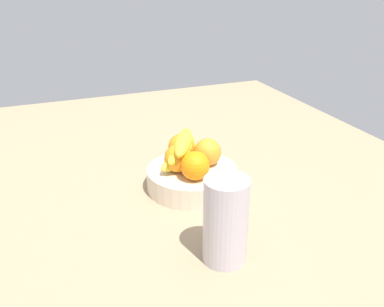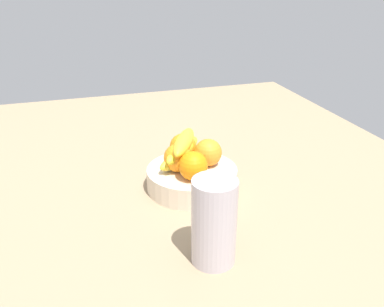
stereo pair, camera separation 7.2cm
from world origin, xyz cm
name	(u,v)px [view 1 (the left image)]	position (x,y,z in cm)	size (l,w,h in cm)	color
ground_plane	(192,193)	(0.00, 0.00, -1.50)	(180.00, 140.00, 3.00)	#998263
fruit_bowl	(192,177)	(-0.50, 0.16, 2.76)	(23.15, 23.15, 5.51)	beige
orange_front_left	(208,152)	(-0.81, 4.58, 9.05)	(7.08, 7.08, 7.08)	orange
orange_front_right	(182,147)	(-6.28, -0.52, 9.05)	(7.08, 7.08, 7.08)	orange
orange_center	(178,158)	(-0.39, -3.71, 9.05)	(7.08, 7.08, 7.08)	orange
orange_back_left	(195,166)	(5.40, -1.38, 9.05)	(7.08, 7.08, 7.08)	orange
banana_bunch	(182,150)	(-2.99, -1.48, 9.71)	(16.88, 16.22, 8.40)	yellow
thermos_tumbler	(226,221)	(28.85, -4.61, 8.78)	(8.65, 8.65, 17.56)	#BCB3BC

